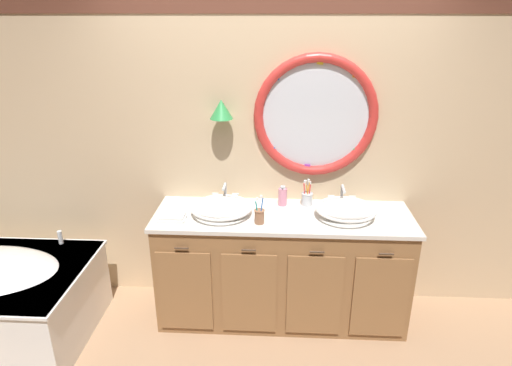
{
  "coord_description": "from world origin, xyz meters",
  "views": [
    {
      "loc": [
        0.08,
        -2.66,
        2.29
      ],
      "look_at": [
        -0.08,
        0.25,
        1.14
      ],
      "focal_mm": 30.59,
      "sensor_mm": 36.0,
      "label": 1
    }
  ],
  "objects": [
    {
      "name": "faucet_set_right",
      "position": [
        0.57,
        0.46,
        0.96
      ],
      "size": [
        0.21,
        0.15,
        0.16
      ],
      "color": "silver",
      "rests_on": "vanity_counter"
    },
    {
      "name": "sink_basin_left",
      "position": [
        -0.34,
        0.23,
        0.95
      ],
      "size": [
        0.45,
        0.45,
        0.11
      ],
      "color": "white",
      "rests_on": "vanity_counter"
    },
    {
      "name": "soap_dispenser",
      "position": [
        0.11,
        0.43,
        0.96
      ],
      "size": [
        0.07,
        0.07,
        0.17
      ],
      "color": "pink",
      "rests_on": "vanity_counter"
    },
    {
      "name": "toothbrush_holder_right",
      "position": [
        0.3,
        0.44,
        0.95
      ],
      "size": [
        0.09,
        0.09,
        0.22
      ],
      "color": "silver",
      "rests_on": "vanity_counter"
    },
    {
      "name": "vanity_counter",
      "position": [
        0.12,
        0.26,
        0.45
      ],
      "size": [
        1.91,
        0.62,
        0.89
      ],
      "color": "olive",
      "rests_on": "ground_plane"
    },
    {
      "name": "back_wall_assembly",
      "position": [
        0.02,
        0.59,
        1.32
      ],
      "size": [
        6.4,
        0.26,
        2.6
      ],
      "color": "#D6B78E",
      "rests_on": "ground_plane"
    },
    {
      "name": "toothbrush_holder_left",
      "position": [
        -0.05,
        0.11,
        0.95
      ],
      "size": [
        0.08,
        0.08,
        0.22
      ],
      "color": "#996647",
      "rests_on": "vanity_counter"
    },
    {
      "name": "sink_basin_right",
      "position": [
        0.57,
        0.23,
        0.95
      ],
      "size": [
        0.44,
        0.44,
        0.13
      ],
      "color": "white",
      "rests_on": "vanity_counter"
    },
    {
      "name": "ground_plane",
      "position": [
        0.0,
        0.0,
        0.0
      ],
      "size": [
        14.0,
        14.0,
        0.0
      ],
      "primitive_type": "plane",
      "color": "tan"
    },
    {
      "name": "faucet_set_left",
      "position": [
        -0.34,
        0.47,
        0.95
      ],
      "size": [
        0.21,
        0.14,
        0.16
      ],
      "color": "silver",
      "rests_on": "vanity_counter"
    },
    {
      "name": "folded_hand_towel",
      "position": [
        -0.68,
        0.13,
        0.91
      ],
      "size": [
        0.19,
        0.13,
        0.04
      ],
      "color": "white",
      "rests_on": "vanity_counter"
    }
  ]
}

